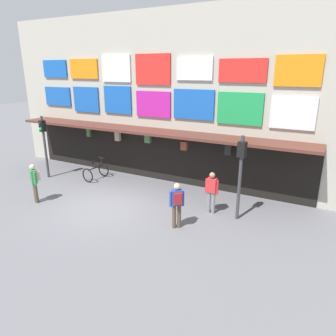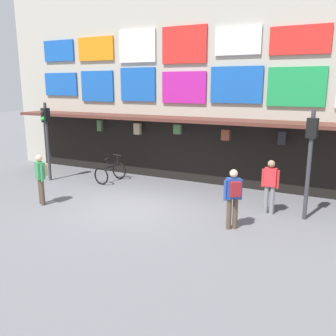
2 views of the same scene
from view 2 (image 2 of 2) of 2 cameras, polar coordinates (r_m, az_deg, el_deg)
The scene contains 8 objects.
ground_plane at distance 11.70m, azimuth -5.69°, elevation -6.43°, with size 80.00×80.00×0.00m, color slate.
shopfront at distance 15.08m, azimuth 3.51°, elevation 13.29°, with size 18.00×2.60×8.00m.
traffic_light_near at distance 15.49m, azimuth -18.69°, elevation 5.86°, with size 0.31×0.34×3.20m.
traffic_light_far at distance 11.01m, azimuth 21.64°, elevation 2.99°, with size 0.31×0.34×3.20m.
bicycle_parked at distance 14.95m, azimuth -9.10°, elevation -0.66°, with size 0.83×1.22×1.05m.
pedestrian_in_white at distance 9.92m, azimuth 10.28°, elevation -4.18°, with size 0.48×0.47×1.68m.
pedestrian_in_yellow at distance 11.38m, azimuth 15.86°, elevation -2.43°, with size 0.53×0.22×1.68m.
pedestrian_in_green at distance 12.51m, azimuth -19.47°, elevation -1.14°, with size 0.48×0.46×1.68m.
Camera 2 is at (5.95, -9.29, 3.87)m, focal length 38.50 mm.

